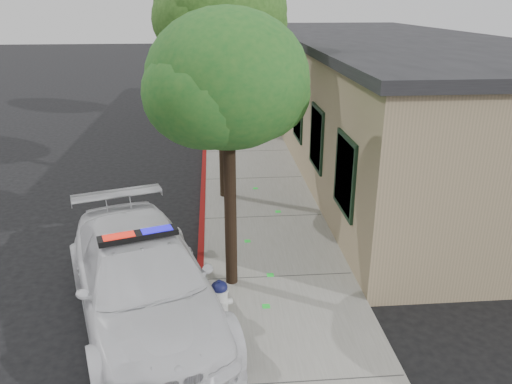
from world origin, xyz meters
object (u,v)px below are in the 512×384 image
object	(u,v)px
police_car	(143,279)
street_tree_far	(218,23)
street_tree_near	(228,86)
fire_hydrant	(220,301)
clapboard_building	(385,96)
street_tree_mid	(221,16)

from	to	relation	value
police_car	street_tree_far	world-z (taller)	street_tree_far
street_tree_far	street_tree_near	bearing A→B (deg)	-90.20
street_tree_near	street_tree_far	size ratio (longest dim) A/B	0.90
police_car	fire_hydrant	world-z (taller)	police_car
clapboard_building	police_car	bearing A→B (deg)	-127.21
street_tree_near	street_tree_mid	size ratio (longest dim) A/B	0.80
clapboard_building	fire_hydrant	size ratio (longest dim) A/B	25.97
clapboard_building	street_tree_near	xyz separation A→B (m)	(-5.98, -9.13, 1.90)
clapboard_building	street_tree_far	xyz separation A→B (m)	(-5.94, 4.54, 2.36)
street_tree_near	street_tree_far	world-z (taller)	street_tree_far
clapboard_building	street_tree_mid	xyz separation A→B (m)	(-5.98, -4.37, 2.89)
street_tree_near	street_tree_far	xyz separation A→B (m)	(0.05, 13.66, 0.46)
police_car	street_tree_far	distance (m)	15.08
street_tree_near	street_tree_far	distance (m)	13.67
police_car	fire_hydrant	xyz separation A→B (m)	(1.35, -0.41, -0.25)
police_car	street_tree_far	bearing A→B (deg)	65.56
street_tree_mid	street_tree_far	distance (m)	8.92
fire_hydrant	clapboard_building	bearing A→B (deg)	41.51
clapboard_building	street_tree_far	bearing A→B (deg)	142.61
police_car	fire_hydrant	size ratio (longest dim) A/B	7.42
police_car	street_tree_near	world-z (taller)	street_tree_near
clapboard_building	street_tree_mid	distance (m)	7.95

